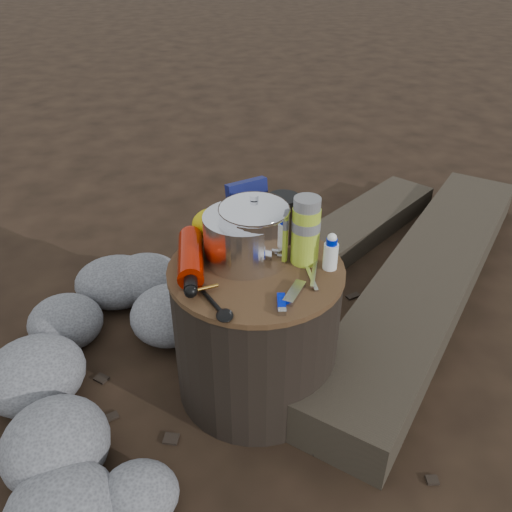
{
  "coord_description": "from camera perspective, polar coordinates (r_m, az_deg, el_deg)",
  "views": [
    {
      "loc": [
        -0.13,
        -1.17,
        1.23
      ],
      "look_at": [
        0.0,
        0.0,
        0.48
      ],
      "focal_mm": 36.63,
      "sensor_mm": 36.0,
      "label": 1
    }
  ],
  "objects": [
    {
      "name": "stuff_sack",
      "position": [
        1.54,
        -4.5,
        3.56
      ],
      "size": [
        0.13,
        0.11,
        0.09
      ],
      "primitive_type": "ellipsoid",
      "color": "#CBB308",
      "rests_on": "stump"
    },
    {
      "name": "log_main",
      "position": [
        2.13,
        18.35,
        -2.31
      ],
      "size": [
        1.36,
        1.6,
        0.15
      ],
      "primitive_type": "cube",
      "rotation": [
        0.0,
        0.0,
        -0.67
      ],
      "color": "#322A21",
      "rests_on": "ground"
    },
    {
      "name": "foil_windscreen",
      "position": [
        1.42,
        -1.35,
        1.99
      ],
      "size": [
        0.22,
        0.22,
        0.13
      ],
      "primitive_type": "cylinder",
      "color": "silver",
      "rests_on": "stump"
    },
    {
      "name": "stump",
      "position": [
        1.55,
        0.0,
        -8.08
      ],
      "size": [
        0.48,
        0.48,
        0.44
      ],
      "primitive_type": "cylinder",
      "color": "black",
      "rests_on": "ground"
    },
    {
      "name": "pot_grabber",
      "position": [
        1.39,
        5.96,
        -2.06
      ],
      "size": [
        0.05,
        0.14,
        0.01
      ],
      "primitive_type": null,
      "rotation": [
        0.0,
        0.0,
        -0.12
      ],
      "color": "#B1B1B6",
      "rests_on": "stump"
    },
    {
      "name": "log_small",
      "position": [
        2.37,
        9.53,
        2.16
      ],
      "size": [
        1.1,
        1.0,
        0.1
      ],
      "primitive_type": "cube",
      "rotation": [
        0.0,
        0.0,
        -0.85
      ],
      "color": "#322A21",
      "rests_on": "ground"
    },
    {
      "name": "food_pouch",
      "position": [
        1.55,
        -0.87,
        5.36
      ],
      "size": [
        0.13,
        0.08,
        0.16
      ],
      "primitive_type": "cube",
      "rotation": [
        0.0,
        0.0,
        0.42
      ],
      "color": "#0F144E",
      "rests_on": "stump"
    },
    {
      "name": "lighter",
      "position": [
        1.28,
        2.79,
        -5.01
      ],
      "size": [
        0.03,
        0.08,
        0.01
      ],
      "primitive_type": "cube",
      "rotation": [
        0.0,
        0.0,
        -0.11
      ],
      "color": "#0014B8",
      "rests_on": "stump"
    },
    {
      "name": "multitool",
      "position": [
        1.32,
        4.22,
        -4.02
      ],
      "size": [
        0.07,
        0.1,
        0.01
      ],
      "primitive_type": "cube",
      "rotation": [
        0.0,
        0.0,
        -0.54
      ],
      "color": "#B1B1B6",
      "rests_on": "stump"
    },
    {
      "name": "rock_ring",
      "position": [
        1.69,
        -15.6,
        -10.96
      ],
      "size": [
        0.46,
        1.01,
        0.2
      ],
      "primitive_type": null,
      "color": "slate",
      "rests_on": "ground"
    },
    {
      "name": "fuel_bottle",
      "position": [
        1.41,
        -7.16,
        -0.15
      ],
      "size": [
        0.07,
        0.28,
        0.07
      ],
      "primitive_type": null,
      "rotation": [
        0.0,
        0.0,
        -0.01
      ],
      "color": "#A31300",
      "rests_on": "stump"
    },
    {
      "name": "travel_mug",
      "position": [
        1.52,
        2.97,
        4.15
      ],
      "size": [
        0.09,
        0.09,
        0.13
      ],
      "primitive_type": "cylinder",
      "color": "black",
      "rests_on": "stump"
    },
    {
      "name": "squeeze_bottle",
      "position": [
        1.41,
        8.16,
        0.32
      ],
      "size": [
        0.04,
        0.04,
        0.09
      ],
      "primitive_type": "cylinder",
      "color": "white",
      "rests_on": "stump"
    },
    {
      "name": "ground",
      "position": [
        1.7,
        0.0,
        -13.75
      ],
      "size": [
        60.0,
        60.0,
        0.0
      ],
      "primitive_type": "plane",
      "color": "black",
      "rests_on": "ground"
    },
    {
      "name": "spork",
      "position": [
        1.3,
        -5.06,
        -4.66
      ],
      "size": [
        0.1,
        0.16,
        0.01
      ],
      "primitive_type": null,
      "rotation": [
        0.0,
        0.0,
        0.43
      ],
      "color": "black",
      "rests_on": "stump"
    },
    {
      "name": "camping_pot",
      "position": [
        1.4,
        -0.2,
        2.83
      ],
      "size": [
        0.19,
        0.19,
        0.19
      ],
      "primitive_type": "cylinder",
      "color": "silver",
      "rests_on": "stump"
    },
    {
      "name": "thermos",
      "position": [
        1.4,
        5.45,
        2.73
      ],
      "size": [
        0.08,
        0.08,
        0.19
      ],
      "primitive_type": "cylinder",
      "color": "#B2D131",
      "rests_on": "stump"
    }
  ]
}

